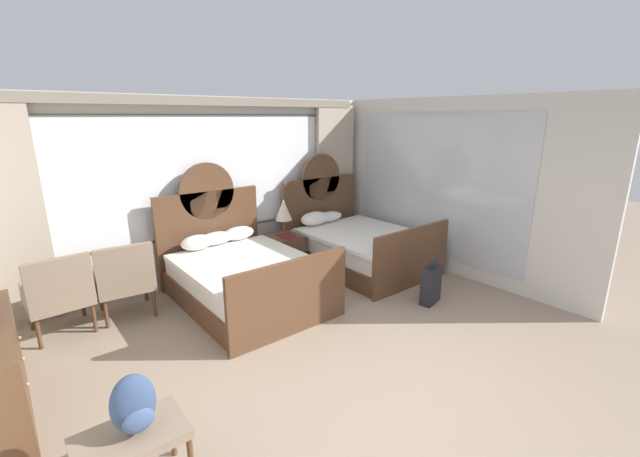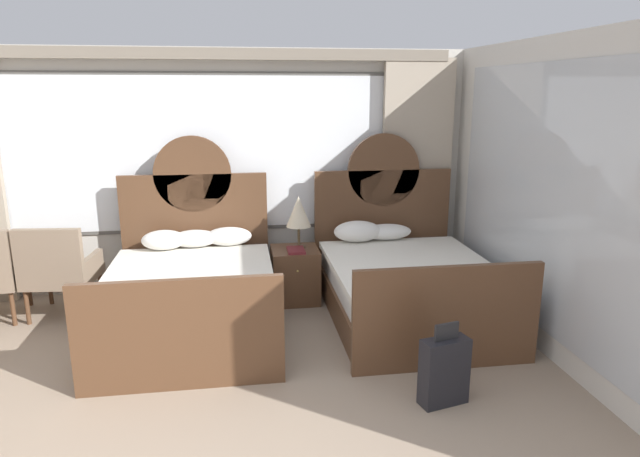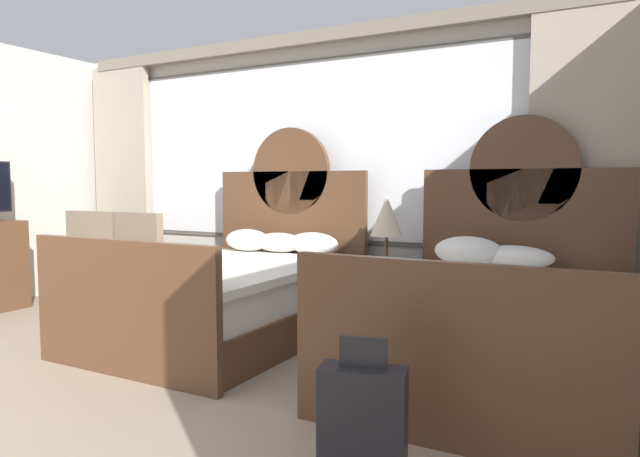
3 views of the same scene
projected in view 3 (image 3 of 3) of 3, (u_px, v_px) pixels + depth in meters
name	position (u px, v px, depth m)	size (l,w,h in m)	color
wall_back_window	(309.00, 166.00, 5.55)	(5.99, 0.22, 2.70)	beige
bed_near_window	(229.00, 292.00, 4.63)	(1.58, 2.15, 1.78)	brown
bed_near_mirror	(493.00, 323.00, 3.63)	(1.58, 2.15, 1.78)	brown
nightstand_between_beds	(378.00, 300.00, 4.68)	(0.50, 0.53, 0.59)	brown
table_lamp_on_nightstand	(387.00, 217.00, 4.64)	(0.27, 0.27, 0.57)	brown
book_on_nightstand	(374.00, 265.00, 4.56)	(0.18, 0.26, 0.03)	maroon
armchair_by_window_left	(154.00, 257.00, 5.71)	(0.70, 0.70, 0.97)	#84705B
armchair_by_window_centre	(106.00, 253.00, 6.03)	(0.67, 0.67, 0.97)	#84705B
suitcase_on_floor	(363.00, 427.00, 2.32)	(0.38, 0.23, 0.63)	black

